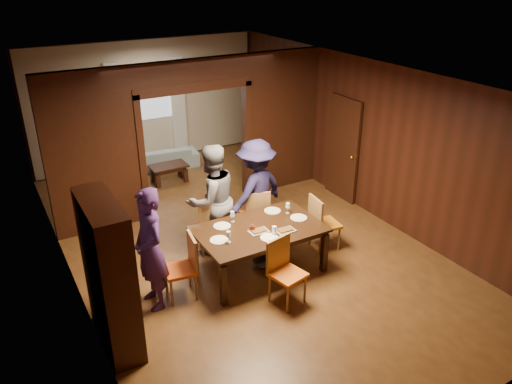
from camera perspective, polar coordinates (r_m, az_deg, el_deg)
floor at (r=8.88m, az=-2.25°, el=-5.43°), size 9.00×9.00×0.00m
ceiling at (r=7.82m, az=-2.61°, el=13.21°), size 5.50×9.00×0.02m
room_walls at (r=9.83m, az=-7.57°, el=7.10°), size 5.52×9.01×2.90m
person_purple at (r=7.01m, az=-12.02°, el=-6.47°), size 0.47×0.68×1.80m
person_grey at (r=8.15m, az=-5.08°, el=-0.90°), size 1.02×0.85×1.89m
person_navy at (r=8.52m, az=0.03°, el=0.13°), size 1.33×1.00×1.82m
sofa at (r=12.00m, az=-10.75°, el=3.85°), size 1.77×0.88×0.50m
serving_bowl at (r=7.74m, az=0.97°, el=-3.46°), size 0.35×0.35×0.09m
dining_table at (r=7.86m, az=0.37°, el=-6.56°), size 1.92×1.20×0.76m
coffee_table at (r=11.21m, az=-9.90°, el=2.10°), size 0.80×0.50×0.40m
chair_left at (r=7.32m, az=-8.70°, el=-8.57°), size 0.50×0.50×0.97m
chair_right at (r=8.48m, az=7.92°, el=-3.46°), size 0.49×0.49×0.97m
chair_far_l at (r=8.35m, az=-5.11°, el=-3.81°), size 0.55×0.55×0.97m
chair_far_r at (r=8.68m, az=-0.18°, el=-2.49°), size 0.53×0.53×0.97m
chair_near at (r=7.15m, az=3.65°, el=-9.19°), size 0.53×0.53×0.97m
hutch at (r=6.43m, az=-16.43°, el=-9.12°), size 0.40×1.20×2.00m
door_right at (r=10.18m, az=9.91°, el=4.87°), size 0.06×0.90×2.10m
window_far at (r=12.10m, az=-12.43°, el=11.10°), size 1.20×0.03×1.30m
curtain_left at (r=11.98m, az=-15.59°, el=8.40°), size 0.35×0.06×2.40m
curtain_right at (r=12.42m, az=-8.86°, el=9.58°), size 0.35×0.06×2.40m
plate_left at (r=7.37m, az=-4.25°, el=-5.49°), size 0.27×0.27×0.01m
plate_far_l at (r=7.73m, az=-3.90°, el=-3.90°), size 0.27×0.27×0.01m
plate_far_r at (r=8.17m, az=1.89°, el=-2.15°), size 0.27×0.27×0.01m
plate_right at (r=7.98m, az=4.89°, el=-2.94°), size 0.27×0.27×0.01m
plate_near at (r=7.41m, az=1.52°, el=-5.23°), size 0.27×0.27×0.01m
platter_a at (r=7.55m, az=0.32°, el=-4.47°), size 0.30×0.20×0.04m
platter_b at (r=7.59m, az=3.36°, el=-4.37°), size 0.30×0.20×0.04m
wineglass_left at (r=7.27m, az=-3.17°, el=-5.15°), size 0.08×0.08×0.18m
wineglass_far at (r=7.81m, az=-2.72°, el=-2.83°), size 0.08×0.08×0.18m
wineglass_right at (r=8.08m, az=3.65°, el=-1.84°), size 0.08×0.08×0.18m
tumbler at (r=7.46m, az=2.10°, el=-4.43°), size 0.07×0.07×0.14m
condiment_jar at (r=7.56m, az=-0.42°, el=-4.12°), size 0.08×0.08×0.11m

